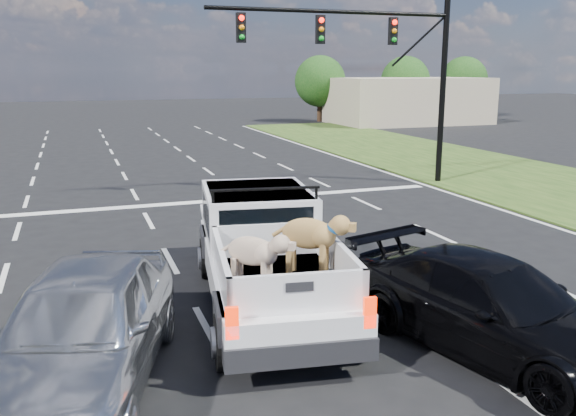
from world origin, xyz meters
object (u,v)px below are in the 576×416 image
pickup_truck (266,251)px  black_coupe (492,307)px  silver_sedan (83,327)px  traffic_signal (387,56)px

pickup_truck → black_coupe: pickup_truck is taller
pickup_truck → silver_sedan: size_ratio=1.23×
silver_sedan → black_coupe: silver_sedan is taller
silver_sedan → black_coupe: size_ratio=1.00×
traffic_signal → silver_sedan: bearing=-132.9°
black_coupe → traffic_signal: bearing=53.3°
silver_sedan → traffic_signal: bearing=64.3°
black_coupe → pickup_truck: bearing=116.3°
silver_sedan → black_coupe: 6.02m
silver_sedan → black_coupe: bearing=7.4°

